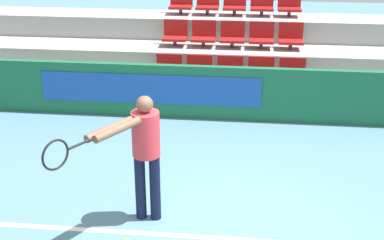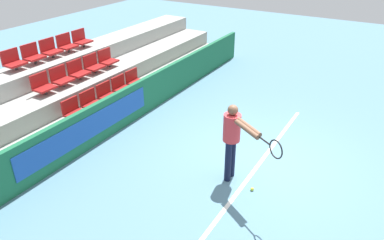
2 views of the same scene
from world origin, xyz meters
name	(u,v)px [view 1 (image 1 of 2)]	position (x,y,z in m)	size (l,w,h in m)	color
court_baseline	(213,238)	(0.00, 0.08, 0.00)	(5.54, 0.08, 0.01)	white
barrier_wall	(226,93)	(-0.03, 3.66, 0.48)	(12.55, 0.14, 0.97)	#19603D
bleacher_tier_front	(229,96)	(0.00, 4.21, 0.22)	(12.15, 0.94, 0.44)	#9E9E99
bleacher_tier_middle	(231,70)	(0.00, 5.14, 0.44)	(12.15, 0.94, 0.88)	#9E9E99
bleacher_tier_back	(233,47)	(0.00, 6.08, 0.66)	(12.15, 0.94, 1.32)	#9E9E99
stadium_chair_0	(169,70)	(-1.14, 4.32, 0.67)	(0.48, 0.36, 0.50)	#333333
stadium_chair_1	(199,71)	(-0.57, 4.32, 0.67)	(0.48, 0.36, 0.50)	#333333
stadium_chair_2	(230,72)	(0.00, 4.32, 0.67)	(0.48, 0.36, 0.50)	#333333
stadium_chair_3	(261,73)	(0.57, 4.32, 0.67)	(0.48, 0.36, 0.50)	#333333
stadium_chair_4	(292,74)	(1.14, 4.32, 0.67)	(0.48, 0.36, 0.50)	#333333
stadium_chair_5	(175,34)	(-1.14, 5.26, 1.11)	(0.48, 0.36, 0.50)	#333333
stadium_chair_6	(204,35)	(-0.57, 5.26, 1.11)	(0.48, 0.36, 0.50)	#333333
stadium_chair_7	(232,36)	(0.00, 5.26, 1.11)	(0.48, 0.36, 0.50)	#333333
stadium_chair_8	(261,36)	(0.57, 5.26, 1.11)	(0.48, 0.36, 0.50)	#333333
stadium_chair_9	(291,37)	(1.14, 5.26, 1.11)	(0.48, 0.36, 0.50)	#333333
stadium_chair_10	(181,3)	(-1.14, 6.19, 1.55)	(0.48, 0.36, 0.50)	#333333
stadium_chair_11	(208,4)	(-0.57, 6.19, 1.55)	(0.48, 0.36, 0.50)	#333333
stadium_chair_12	(235,4)	(0.00, 6.19, 1.55)	(0.48, 0.36, 0.50)	#333333
stadium_chair_13	(262,5)	(0.57, 6.19, 1.55)	(0.48, 0.36, 0.50)	#333333
stadium_chair_14	(289,5)	(1.14, 6.19, 1.55)	(0.48, 0.36, 0.50)	#333333
tennis_player	(141,147)	(-0.87, 0.36, 1.00)	(0.94, 1.38, 1.61)	black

